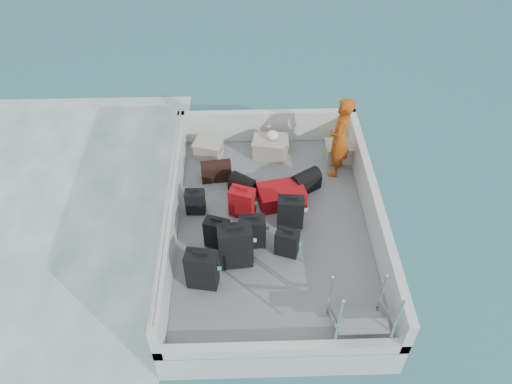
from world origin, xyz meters
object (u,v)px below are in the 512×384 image
suitcase_5 (242,203)px  crate_2 (272,147)px  suitcase_1 (217,234)px  suitcase_6 (287,243)px  crate_3 (341,152)px  passenger (340,138)px  suitcase_7 (290,212)px  suitcase_2 (195,202)px  suitcase_4 (252,232)px  suitcase_0 (202,270)px  crate_0 (209,150)px  suitcase_8 (281,195)px  suitcase_3 (235,246)px  crate_1 (269,148)px

suitcase_5 → crate_2: size_ratio=1.00×
suitcase_1 → suitcase_6: bearing=8.4°
crate_3 → passenger: (-0.15, -0.37, 0.66)m
suitcase_7 → suitcase_2: bearing=172.6°
suitcase_4 → suitcase_6: size_ratio=1.20×
suitcase_0 → suitcase_7: suitcase_0 is taller
crate_0 → passenger: bearing=-12.5°
suitcase_2 → suitcase_7: bearing=-11.1°
suitcase_4 → suitcase_7: size_ratio=1.01×
suitcase_8 → passenger: (1.11, 0.80, 0.67)m
suitcase_2 → suitcase_1: bearing=-61.7°
suitcase_5 → suitcase_8: (0.72, 0.30, -0.14)m
suitcase_2 → crate_0: (0.17, 1.57, -0.10)m
suitcase_0 → crate_2: 3.40m
suitcase_0 → crate_0: suitcase_0 is taller
suitcase_1 → suitcase_5: bearing=77.8°
suitcase_4 → suitcase_5: (-0.16, 0.70, -0.02)m
suitcase_2 → suitcase_4: size_ratio=0.80×
suitcase_0 → suitcase_6: bearing=33.1°
suitcase_0 → suitcase_4: bearing=54.9°
suitcase_2 → suitcase_6: 1.85m
suitcase_1 → crate_2: size_ratio=1.00×
suitcase_6 → suitcase_2: bearing=166.9°
suitcase_3 → suitcase_4: bearing=47.4°
crate_2 → passenger: (1.20, -0.56, 0.65)m
suitcase_3 → suitcase_8: suitcase_3 is taller
suitcase_2 → suitcase_8: (1.54, 0.22, -0.09)m
crate_1 → crate_3: crate_1 is taller
suitcase_4 → suitcase_5: 0.72m
suitcase_2 → suitcase_7: (1.66, -0.35, 0.06)m
suitcase_1 → crate_0: size_ratio=1.15×
suitcase_0 → crate_3: bearing=58.7°
suitcase_2 → suitcase_7: size_ratio=0.81×
suitcase_0 → suitcase_7: size_ratio=1.17×
suitcase_1 → suitcase_3: suitcase_3 is taller
suitcase_7 → crate_0: 2.44m
suitcase_1 → crate_3: bearing=60.9°
suitcase_0 → suitcase_3: bearing=48.7°
suitcase_1 → passenger: (2.25, 1.81, 0.53)m
crate_2 → crate_3: bearing=-8.3°
suitcase_1 → suitcase_2: bearing=136.2°
suitcase_2 → suitcase_4: suitcase_4 is taller
crate_0 → passenger: size_ratio=0.31×
suitcase_2 → suitcase_8: suitcase_2 is taller
suitcase_0 → suitcase_5: 1.62m
suitcase_0 → crate_1: bearing=79.2°
suitcase_4 → suitcase_6: (0.56, -0.21, -0.05)m
suitcase_6 → passenger: 2.37m
suitcase_1 → suitcase_8: (1.14, 1.00, -0.14)m
suitcase_0 → passenger: size_ratio=0.44×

